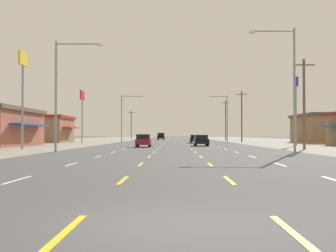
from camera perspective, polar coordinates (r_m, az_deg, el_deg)
The scene contains 22 objects.
ground_plane at distance 73.17m, azimuth 0.84°, elevation -2.32°, with size 572.00×572.00×0.00m, color #4C4C4F.
lot_apron_left at distance 77.22m, azimuth -17.87°, elevation -2.20°, with size 28.00×440.00×0.01m, color gray.
lot_apron_right at distance 77.26m, azimuth 19.54°, elevation -2.19°, with size 28.00×440.00×0.01m, color gray.
lane_markings at distance 111.66m, azimuth 0.82°, elevation -1.91°, with size 10.64×227.60×0.01m.
signal_span_wire at distance 16.03m, azimuth 2.62°, elevation 14.03°, with size 26.20×0.53×9.56m.
hatchback_inner_left_nearest at distance 51.61m, azimuth -3.27°, elevation -1.95°, with size 1.72×3.90×1.54m.
sedan_inner_right_near at distance 56.47m, azimuth 4.43°, elevation -1.90°, with size 1.80×4.50×1.46m.
sedan_inner_right_mid at distance 75.49m, azimuth 3.63°, elevation -1.71°, with size 1.80×4.50×1.46m.
suv_inner_left_midfar at distance 122.08m, azimuth -0.94°, elevation -1.37°, with size 1.98×4.90×1.98m.
storefront_left_row_2 at distance 86.13m, azimuth -17.19°, elevation -0.38°, with size 14.10×12.08×5.10m.
storefront_right_row_2 at distance 84.73m, azimuth 20.72°, elevation -0.28°, with size 11.53×14.84×5.29m.
pole_sign_left_row_1 at distance 46.96m, azimuth -18.74°, elevation 6.23°, with size 0.24×2.13×10.04m.
pole_sign_left_row_2 at distance 77.06m, azimuth -11.33°, elevation 3.13°, with size 0.24×2.79×9.20m.
pole_sign_right_row_1 at distance 61.63m, azimuth 16.62°, elevation 3.75°, with size 0.24×1.67×9.39m.
streetlight_left_row_0 at distance 37.85m, azimuth -14.05°, elevation 4.98°, with size 4.15×0.26×9.51m.
streetlight_right_row_0 at distance 37.96m, azimuth 15.92°, elevation 5.76°, with size 3.93×0.26×10.56m.
streetlight_left_row_1 at distance 82.97m, azimuth -5.89°, elevation 1.50°, with size 4.12×0.26×9.14m.
streetlight_right_row_1 at distance 82.99m, azimuth 7.61°, elevation 1.45°, with size 3.61×0.26×9.08m.
utility_pole_right_row_0 at distance 45.72m, azimuth 17.63°, elevation 3.03°, with size 2.20×0.26×9.19m.
utility_pole_right_row_1 at distance 84.13m, azimuth 9.76°, elevation 1.35°, with size 2.20×0.26×9.89m.
utility_pole_right_row_2 at distance 109.31m, azimuth 7.66°, elevation 0.84°, with size 2.20×0.26×10.14m.
utility_pole_left_row_3 at distance 140.65m, azimuth -4.91°, elevation 0.23°, with size 2.20×0.26×9.34m.
Camera 1 is at (-0.07, -7.15, 1.51)m, focal length 45.89 mm.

